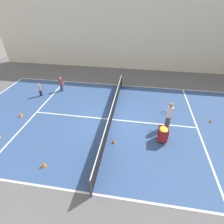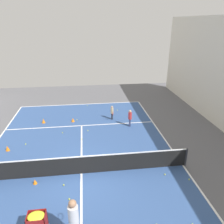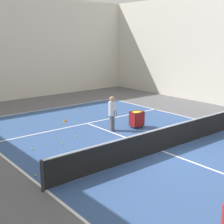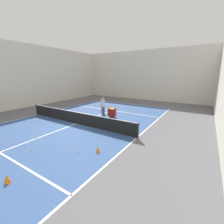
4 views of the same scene
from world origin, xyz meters
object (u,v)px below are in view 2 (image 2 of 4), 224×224
at_px(player_near_baseline, 112,112).
at_px(coach_at_net, 74,218).
at_px(child_midcourt, 130,117).
at_px(ball_cart, 37,220).
at_px(training_cone_0, 7,148).
at_px(tennis_net, 81,165).

distance_m(player_near_baseline, coach_at_net, 10.30).
bearing_deg(child_midcourt, player_near_baseline, -127.17).
relative_size(ball_cart, training_cone_0, 2.89).
distance_m(coach_at_net, child_midcourt, 9.38).
height_order(tennis_net, ball_cart, tennis_net).
xyz_separation_m(child_midcourt, ball_cart, (5.03, 8.20, -0.09)).
relative_size(coach_at_net, ball_cart, 1.97).
distance_m(player_near_baseline, ball_cart, 10.32).
height_order(coach_at_net, child_midcourt, coach_at_net).
relative_size(player_near_baseline, child_midcourt, 0.88).
xyz_separation_m(coach_at_net, training_cone_0, (4.16, -6.29, -0.86)).
relative_size(coach_at_net, training_cone_0, 5.70).
bearing_deg(tennis_net, ball_cart, 64.34).
bearing_deg(ball_cart, child_midcourt, -121.54).
xyz_separation_m(player_near_baseline, training_cone_0, (6.73, 3.67, -0.48)).
height_order(player_near_baseline, coach_at_net, coach_at_net).
bearing_deg(player_near_baseline, tennis_net, -17.75).
bearing_deg(training_cone_0, player_near_baseline, -151.38).
bearing_deg(child_midcourt, ball_cart, -18.61).
bearing_deg(tennis_net, child_midcourt, -124.93).
bearing_deg(child_midcourt, tennis_net, -22.00).
height_order(child_midcourt, ball_cart, child_midcourt).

